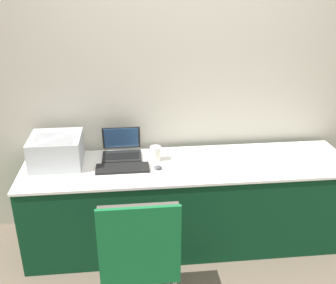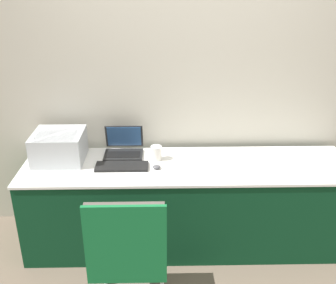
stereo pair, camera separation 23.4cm
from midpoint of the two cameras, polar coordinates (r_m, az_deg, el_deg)
name	(u,v)px [view 2 (the right image)]	position (r m, az deg, el deg)	size (l,w,h in m)	color
ground_plane	(189,266)	(3.22, 5.21, -17.53)	(14.00, 14.00, 0.00)	#6B5B4C
wall_back	(186,79)	(3.26, 4.70, 9.06)	(8.00, 0.05, 2.60)	#B7B2A3
table	(187,204)	(3.26, 4.85, -9.00)	(2.58, 0.66, 0.72)	#0C381E
printer	(59,146)	(3.18, -13.55, -0.55)	(0.39, 0.37, 0.23)	#B2B7BC
laptop_left	(124,148)	(3.24, -4.40, -0.91)	(0.31, 0.27, 0.22)	black
external_keyboard	(122,166)	(3.03, -4.52, -3.60)	(0.41, 0.16, 0.02)	black
coffee_cup	(156,153)	(3.12, 0.43, -1.65)	(0.09, 0.09, 0.12)	white
mouse	(157,167)	(3.00, 0.58, -3.69)	(0.06, 0.05, 0.03)	#4C4C51
chair	(128,248)	(2.45, -3.08, -15.25)	(0.47, 0.45, 0.94)	#4C4742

